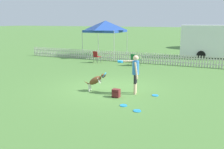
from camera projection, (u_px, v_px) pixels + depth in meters
name	position (u px, v px, depth m)	size (l,w,h in m)	color
ground_plane	(109.00, 88.00, 11.43)	(240.00, 240.00, 0.00)	#4C7A38
handler_person	(134.00, 70.00, 10.41)	(1.06, 0.51, 1.64)	beige
leaping_dog	(96.00, 80.00, 10.88)	(1.08, 0.45, 0.87)	brown
frisbee_near_handler	(137.00, 111.00, 8.54)	(0.27, 0.27, 0.02)	#1E8CD8
frisbee_near_dog	(155.00, 95.00, 10.31)	(0.27, 0.27, 0.02)	#1E8CD8
frisbee_midfield	(123.00, 105.00, 9.09)	(0.27, 0.27, 0.02)	#1E8CD8
backpack_on_grass	(116.00, 93.00, 10.09)	(0.30, 0.27, 0.33)	maroon
picket_fence	(152.00, 58.00, 17.98)	(21.72, 0.04, 0.77)	beige
folding_chair_blue_left	(135.00, 59.00, 17.20)	(0.66, 0.67, 0.80)	#333338
folding_chair_center	(96.00, 56.00, 18.37)	(0.52, 0.53, 0.86)	#333338
canopy_tent_main	(105.00, 26.00, 21.29)	(2.95, 2.95, 3.06)	#B2B2B2
equipment_trailer	(208.00, 41.00, 20.65)	(5.35, 2.67, 2.70)	white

